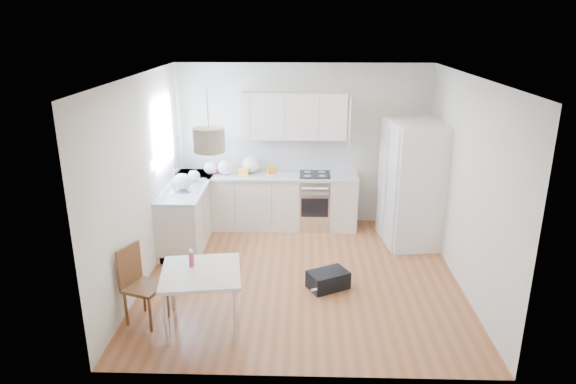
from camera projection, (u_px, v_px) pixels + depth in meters
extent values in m
plane|color=brown|center=(302.00, 276.00, 7.06)|extent=(4.20, 4.20, 0.00)
plane|color=white|center=(303.00, 76.00, 6.20)|extent=(4.20, 4.20, 0.00)
plane|color=silver|center=(303.00, 145.00, 8.62)|extent=(4.20, 0.00, 4.20)
plane|color=silver|center=(142.00, 181.00, 6.69)|extent=(0.00, 4.20, 4.20)
plane|color=silver|center=(466.00, 184.00, 6.57)|extent=(0.00, 4.20, 4.20)
cube|color=#BFE0F9|center=(163.00, 133.00, 7.66)|extent=(0.02, 1.00, 1.00)
cube|color=beige|center=(267.00, 202.00, 8.65)|extent=(3.00, 0.60, 0.88)
cube|color=beige|center=(189.00, 214.00, 8.11)|extent=(0.60, 1.80, 0.88)
cube|color=silver|center=(266.00, 175.00, 8.50)|extent=(3.02, 0.64, 0.04)
cube|color=silver|center=(187.00, 186.00, 7.97)|extent=(0.64, 1.82, 0.04)
cube|color=white|center=(267.00, 153.00, 8.68)|extent=(3.00, 0.01, 0.58)
cube|color=white|center=(166.00, 167.00, 7.88)|extent=(0.01, 1.80, 0.58)
cube|color=beige|center=(294.00, 116.00, 8.31)|extent=(1.70, 0.32, 0.75)
cube|color=#BEB6A2|center=(201.00, 273.00, 5.72)|extent=(0.99, 0.99, 0.04)
cylinder|color=beige|center=(166.00, 320.00, 5.45)|extent=(0.05, 0.05, 0.65)
cylinder|color=beige|center=(235.00, 315.00, 5.53)|extent=(0.05, 0.05, 0.65)
cylinder|color=beige|center=(173.00, 286.00, 6.14)|extent=(0.05, 0.05, 0.65)
cylinder|color=beige|center=(234.00, 283.00, 6.22)|extent=(0.05, 0.05, 0.65)
cylinder|color=#D83C7B|center=(191.00, 258.00, 5.80)|extent=(0.07, 0.07, 0.20)
cube|color=black|center=(328.00, 280.00, 6.72)|extent=(0.60, 0.53, 0.23)
cylinder|color=beige|center=(209.00, 140.00, 5.25)|extent=(0.36, 0.36, 0.25)
ellipsoid|color=white|center=(210.00, 168.00, 8.48)|extent=(0.23, 0.20, 0.21)
ellipsoid|color=white|center=(226.00, 168.00, 8.45)|extent=(0.26, 0.22, 0.24)
ellipsoid|color=white|center=(251.00, 165.00, 8.54)|extent=(0.31, 0.26, 0.28)
ellipsoid|color=white|center=(194.00, 175.00, 8.14)|extent=(0.19, 0.16, 0.17)
ellipsoid|color=white|center=(182.00, 182.00, 7.70)|extent=(0.27, 0.23, 0.25)
cube|color=orange|center=(271.00, 170.00, 8.54)|extent=(0.18, 0.16, 0.10)
cube|color=yellow|center=(244.00, 172.00, 8.43)|extent=(0.18, 0.13, 0.11)
cube|color=red|center=(217.00, 169.00, 8.56)|extent=(0.19, 0.15, 0.12)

